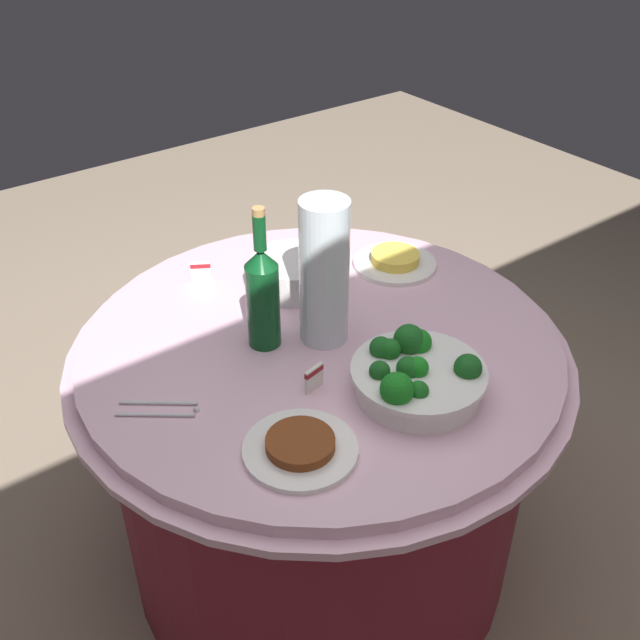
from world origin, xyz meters
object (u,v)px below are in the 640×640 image
object	(u,v)px
plate_stack	(294,272)
wine_bottle	(263,294)
food_plate_stir_fry	(300,447)
food_plate_fried_egg	(395,261)
label_placard_mid	(314,377)
broccoli_bowl	(416,375)
serving_tongs	(160,409)
decorative_fruit_vase	(325,282)
label_placard_front	(201,271)

from	to	relation	value
plate_stack	wine_bottle	distance (m)	0.27
wine_bottle	food_plate_stir_fry	bearing A→B (deg)	67.27
food_plate_stir_fry	food_plate_fried_egg	bearing A→B (deg)	-145.47
plate_stack	wine_bottle	bearing A→B (deg)	39.60
label_placard_mid	food_plate_fried_egg	bearing A→B (deg)	-149.28
broccoli_bowl	food_plate_stir_fry	xyz separation A→B (m)	(0.29, 0.00, -0.03)
serving_tongs	food_plate_stir_fry	world-z (taller)	food_plate_stir_fry
plate_stack	decorative_fruit_vase	world-z (taller)	decorative_fruit_vase
decorative_fruit_vase	food_plate_fried_egg	xyz separation A→B (m)	(-0.34, -0.15, -0.13)
decorative_fruit_vase	label_placard_front	bearing A→B (deg)	-74.97
food_plate_fried_egg	label_placard_mid	size ratio (longest dim) A/B	4.00
broccoli_bowl	serving_tongs	size ratio (longest dim) A/B	1.83
decorative_fruit_vase	food_plate_fried_egg	bearing A→B (deg)	-156.61
plate_stack	decorative_fruit_vase	distance (m)	0.26
label_placard_front	label_placard_mid	bearing A→B (deg)	87.18
label_placard_front	decorative_fruit_vase	bearing A→B (deg)	105.03
food_plate_fried_egg	label_placard_front	bearing A→B (deg)	-28.04
broccoli_bowl	serving_tongs	xyz separation A→B (m)	(0.45, -0.26, -0.04)
food_plate_stir_fry	label_placard_front	xyz separation A→B (m)	(-0.16, -0.66, 0.02)
wine_bottle	label_placard_front	distance (m)	0.34
serving_tongs	food_plate_stir_fry	distance (m)	0.31
plate_stack	food_plate_fried_egg	xyz separation A→B (m)	(-0.27, 0.08, -0.03)
broccoli_bowl	food_plate_stir_fry	bearing A→B (deg)	0.14
plate_stack	food_plate_fried_egg	distance (m)	0.28
serving_tongs	food_plate_stir_fry	size ratio (longest dim) A/B	0.70
decorative_fruit_vase	label_placard_front	xyz separation A→B (m)	(0.10, -0.39, -0.12)
broccoli_bowl	wine_bottle	size ratio (longest dim) A/B	0.83
wine_bottle	decorative_fruit_vase	size ratio (longest dim) A/B	0.99
food_plate_stir_fry	broccoli_bowl	bearing A→B (deg)	-179.86
food_plate_stir_fry	label_placard_front	size ratio (longest dim) A/B	4.00
decorative_fruit_vase	food_plate_stir_fry	world-z (taller)	decorative_fruit_vase
plate_stack	decorative_fruit_vase	xyz separation A→B (m)	(0.07, 0.23, 0.11)
broccoli_bowl	plate_stack	world-z (taller)	broccoli_bowl
plate_stack	food_plate_stir_fry	bearing A→B (deg)	55.97
wine_bottle	serving_tongs	xyz separation A→B (m)	(0.30, 0.07, -0.12)
food_plate_fried_egg	decorative_fruit_vase	bearing A→B (deg)	23.39
serving_tongs	label_placard_mid	size ratio (longest dim) A/B	2.79
label_placard_mid	serving_tongs	bearing A→B (deg)	-24.21
plate_stack	serving_tongs	world-z (taller)	plate_stack
label_placard_front	broccoli_bowl	bearing A→B (deg)	101.68
food_plate_stir_fry	food_plate_fried_egg	size ratio (longest dim) A/B	1.00
wine_bottle	label_placard_front	world-z (taller)	wine_bottle
serving_tongs	label_placard_front	world-z (taller)	label_placard_front
broccoli_bowl	label_placard_mid	size ratio (longest dim) A/B	5.09
broccoli_bowl	food_plate_stir_fry	distance (m)	0.29
decorative_fruit_vase	serving_tongs	distance (m)	0.44
label_placard_front	food_plate_stir_fry	bearing A→B (deg)	76.52
plate_stack	food_plate_fried_egg	bearing A→B (deg)	164.30
plate_stack	serving_tongs	size ratio (longest dim) A/B	1.37
wine_bottle	serving_tongs	size ratio (longest dim) A/B	2.19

